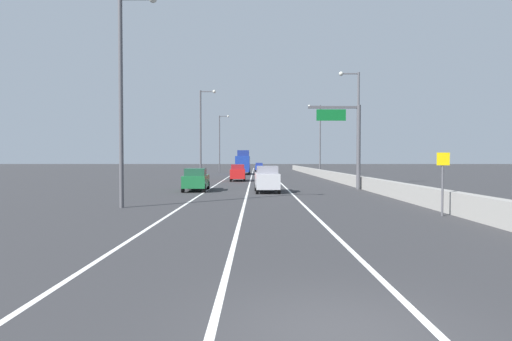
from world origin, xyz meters
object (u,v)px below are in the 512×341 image
at_px(lamp_post_right_second, 354,121).
at_px(lamp_post_left_mid, 201,129).
at_px(lamp_post_left_far, 219,140).
at_px(car_silver_3, 265,179).
at_px(overhead_sign_gantry, 349,136).
at_px(lamp_post_right_third, 317,135).
at_px(lamp_post_right_near, 510,62).
at_px(car_blue_1, 258,167).
at_px(car_green_2, 194,180).
at_px(lamp_post_left_near, 123,88).
at_px(speed_advisory_sign, 441,179).
at_px(car_red_0, 236,173).
at_px(box_truck, 241,163).

distance_m(lamp_post_right_second, lamp_post_left_mid, 20.58).
relative_size(lamp_post_left_far, car_silver_3, 2.84).
height_order(overhead_sign_gantry, lamp_post_right_third, lamp_post_right_third).
distance_m(lamp_post_right_near, lamp_post_left_mid, 40.76).
distance_m(car_blue_1, car_green_2, 56.41).
distance_m(lamp_post_left_near, car_silver_3, 14.41).
xyz_separation_m(speed_advisory_sign, lamp_post_right_third, (1.54, 48.78, 4.85)).
relative_size(speed_advisory_sign, lamp_post_right_near, 0.26).
xyz_separation_m(lamp_post_left_near, car_red_0, (4.97, 28.02, -5.59)).
distance_m(overhead_sign_gantry, lamp_post_left_mid, 22.98).
bearing_deg(speed_advisory_sign, lamp_post_right_second, 86.34).
xyz_separation_m(overhead_sign_gantry, lamp_post_left_near, (-15.60, -13.92, 1.88)).
height_order(car_blue_1, car_silver_3, car_silver_3).
height_order(speed_advisory_sign, car_green_2, speed_advisory_sign).
distance_m(lamp_post_left_mid, car_blue_1, 38.63).
bearing_deg(lamp_post_left_near, car_silver_3, 52.48).
bearing_deg(box_truck, lamp_post_left_near, -95.49).
bearing_deg(lamp_post_left_far, car_red_0, -81.52).
xyz_separation_m(lamp_post_right_near, car_silver_3, (-9.46, 16.55, -5.55)).
distance_m(lamp_post_right_second, car_red_0, 16.04).
bearing_deg(car_silver_3, lamp_post_right_third, 74.81).
bearing_deg(car_red_0, lamp_post_left_near, -100.06).
relative_size(car_blue_1, car_silver_3, 1.09).
bearing_deg(lamp_post_right_second, speed_advisory_sign, -93.66).
xyz_separation_m(lamp_post_right_second, lamp_post_left_mid, (-17.30, 11.15, 0.00)).
bearing_deg(lamp_post_right_third, lamp_post_left_near, -111.14).
relative_size(lamp_post_right_third, car_red_0, 2.60).
relative_size(lamp_post_right_near, lamp_post_left_far, 1.00).
height_order(car_red_0, car_green_2, car_red_0).
relative_size(lamp_post_left_far, car_red_0, 2.60).
bearing_deg(lamp_post_right_second, box_truck, 112.11).
xyz_separation_m(overhead_sign_gantry, lamp_post_right_near, (1.96, -19.92, 1.88)).
relative_size(lamp_post_right_near, car_silver_3, 2.84).
bearing_deg(speed_advisory_sign, car_green_2, 131.91).
xyz_separation_m(speed_advisory_sign, lamp_post_left_near, (-16.04, 3.30, 4.85)).
bearing_deg(car_silver_3, speed_advisory_sign, -60.17).
relative_size(car_blue_1, car_green_2, 0.92).
xyz_separation_m(lamp_post_left_far, car_silver_3, (8.16, -51.23, -5.55)).
distance_m(car_green_2, car_silver_3, 6.21).
bearing_deg(box_truck, lamp_post_right_second, -67.89).
distance_m(lamp_post_left_near, car_green_2, 13.62).
xyz_separation_m(car_red_0, box_truck, (-0.09, 22.81, 0.95)).
bearing_deg(box_truck, car_red_0, -89.78).
bearing_deg(speed_advisory_sign, lamp_post_left_near, 168.36).
distance_m(lamp_post_right_third, lamp_post_left_near, 48.76).
xyz_separation_m(lamp_post_left_near, car_green_2, (2.12, 12.21, -5.65)).
xyz_separation_m(lamp_post_right_near, lamp_post_left_mid, (-17.34, 36.89, 0.00)).
distance_m(lamp_post_left_far, car_red_0, 34.58).
height_order(car_blue_1, box_truck, box_truck).
distance_m(speed_advisory_sign, lamp_post_left_near, 17.08).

